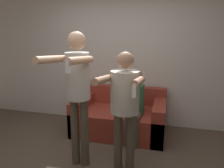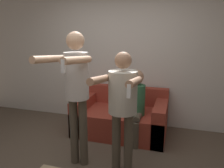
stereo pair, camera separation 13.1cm
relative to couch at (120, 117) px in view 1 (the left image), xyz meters
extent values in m
cube|color=silver|center=(-0.14, 0.51, 1.08)|extent=(6.40, 0.06, 2.70)
cube|color=#9E3828|center=(0.00, -0.04, -0.06)|extent=(1.56, 0.95, 0.42)
cube|color=#9E3828|center=(0.00, 0.36, 0.32)|extent=(1.56, 0.16, 0.33)
cube|color=#9E3828|center=(-0.68, -0.04, 0.04)|extent=(0.20, 0.95, 0.61)
cube|color=#9E3828|center=(0.68, -0.04, 0.04)|extent=(0.20, 0.95, 0.61)
cylinder|color=brown|center=(-0.37, -1.10, 0.19)|extent=(0.11, 0.11, 0.92)
cylinder|color=brown|center=(-0.23, -1.10, 0.19)|extent=(0.11, 0.11, 0.92)
cylinder|color=silver|center=(-0.30, -1.10, 0.94)|extent=(0.30, 0.30, 0.59)
sphere|color=tan|center=(-0.30, -1.10, 1.37)|extent=(0.22, 0.22, 0.22)
cylinder|color=tan|center=(-0.47, -1.41, 1.18)|extent=(0.08, 0.62, 0.13)
cylinder|color=tan|center=(-0.13, -1.41, 1.18)|extent=(0.08, 0.62, 0.13)
cube|color=white|center=(-0.13, -1.72, 1.16)|extent=(0.04, 0.04, 0.13)
cylinder|color=brown|center=(0.22, -1.10, 0.13)|extent=(0.11, 0.11, 0.79)
cylinder|color=brown|center=(0.38, -1.10, 0.13)|extent=(0.11, 0.11, 0.79)
cylinder|color=beige|center=(0.30, -1.10, 0.78)|extent=(0.35, 0.35, 0.51)
sphere|color=#A87A5B|center=(0.30, -1.10, 1.16)|extent=(0.20, 0.20, 0.20)
cylinder|color=#A87A5B|center=(0.11, -1.37, 0.97)|extent=(0.08, 0.54, 0.14)
cylinder|color=#A87A5B|center=(0.49, -1.37, 0.97)|extent=(0.08, 0.54, 0.14)
cube|color=white|center=(0.49, -1.64, 0.94)|extent=(0.04, 0.04, 0.13)
cylinder|color=brown|center=(0.22, -0.49, -0.06)|extent=(0.11, 0.11, 0.42)
cylinder|color=brown|center=(0.35, -0.49, -0.06)|extent=(0.11, 0.11, 0.42)
cylinder|color=brown|center=(0.22, -0.33, 0.18)|extent=(0.11, 0.32, 0.11)
cylinder|color=brown|center=(0.35, -0.33, 0.18)|extent=(0.11, 0.32, 0.11)
cylinder|color=#337047|center=(0.29, -0.17, 0.40)|extent=(0.28, 0.28, 0.50)
sphere|color=#A87A5B|center=(0.29, -0.17, 0.79)|extent=(0.22, 0.22, 0.22)
camera|label=1|loc=(0.78, -3.56, 1.46)|focal=35.00mm
camera|label=2|loc=(0.91, -3.53, 1.46)|focal=35.00mm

